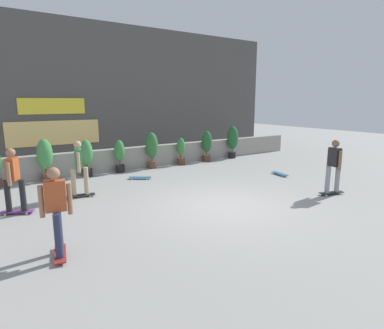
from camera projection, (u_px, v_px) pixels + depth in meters
ground_plane at (222, 205)px, 8.89m from camera, size 48.00×48.00×0.00m
planter_wall at (133, 158)px, 13.70m from camera, size 18.00×0.40×0.90m
building_backdrop at (100, 92)px, 16.41m from camera, size 20.00×2.08×6.50m
potted_plant_1 at (45, 157)px, 11.32m from camera, size 0.53×0.53×1.54m
potted_plant_2 at (86, 155)px, 12.12m from camera, size 0.47×0.47×1.41m
potted_plant_3 at (120, 154)px, 12.85m from camera, size 0.42×0.42×1.30m
potted_plant_4 at (152, 147)px, 13.60m from camera, size 0.53×0.53×1.53m
potted_plant_5 at (181, 150)px, 14.44m from camera, size 0.37×0.37×1.21m
potted_plant_6 at (207, 144)px, 15.19m from camera, size 0.48×0.48×1.44m
potted_plant_7 at (233, 139)px, 16.04m from camera, size 0.56×0.56×1.60m
skater_mid_plaza at (334, 165)px, 9.71m from camera, size 0.82×0.54×1.70m
skater_by_wall_left at (13, 178)px, 8.02m from camera, size 0.80×0.54×1.70m
skater_far_left at (56, 208)px, 5.77m from camera, size 0.55×0.82×1.70m
skater_by_wall_right at (79, 166)px, 9.47m from camera, size 0.82×0.54×1.70m
skateboard_near_camera at (280, 174)px, 12.47m from camera, size 0.33×0.82×0.08m
skateboard_aside at (140, 177)px, 11.84m from camera, size 0.77×0.62×0.08m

